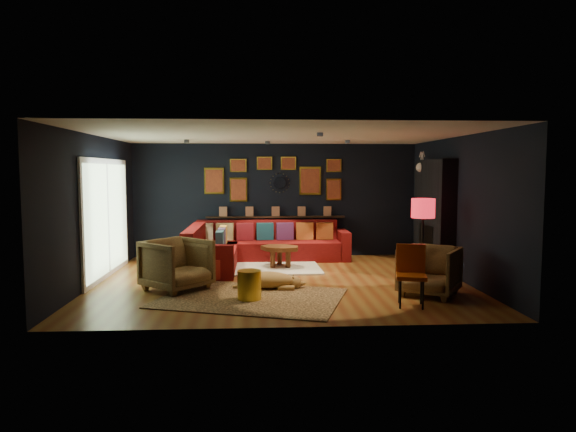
{
  "coord_description": "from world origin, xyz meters",
  "views": [
    {
      "loc": [
        -0.4,
        -9.08,
        1.97
      ],
      "look_at": [
        0.15,
        0.3,
        1.15
      ],
      "focal_mm": 32.0,
      "sensor_mm": 36.0,
      "label": 1
    }
  ],
  "objects": [
    {
      "name": "pouf",
      "position": [
        -1.3,
        0.2,
        0.21
      ],
      "size": [
        0.54,
        0.54,
        0.36
      ],
      "primitive_type": "cylinder",
      "color": "maroon",
      "rests_on": "shag_rug"
    },
    {
      "name": "floor",
      "position": [
        0.0,
        0.0,
        0.0
      ],
      "size": [
        6.5,
        6.5,
        0.0
      ],
      "primitive_type": "plane",
      "color": "brown",
      "rests_on": "ground"
    },
    {
      "name": "shag_rug",
      "position": [
        -0.36,
        1.3,
        0.02
      ],
      "size": [
        2.45,
        1.82,
        0.03
      ],
      "primitive_type": "cube",
      "rotation": [
        0.0,
        0.0,
        0.03
      ],
      "color": "silver",
      "rests_on": "ground"
    },
    {
      "name": "sunburst_mirror",
      "position": [
        0.1,
        2.72,
        1.7
      ],
      "size": [
        0.47,
        0.16,
        0.47
      ],
      "color": "silver",
      "rests_on": "room_walls"
    },
    {
      "name": "leopard_rug",
      "position": [
        -0.51,
        -1.23,
        0.01
      ],
      "size": [
        3.2,
        2.7,
        0.02
      ],
      "primitive_type": "cube",
      "rotation": [
        0.0,
        0.0,
        -0.31
      ],
      "color": "#AF804F",
      "rests_on": "ground"
    },
    {
      "name": "floor_lamp",
      "position": [
        2.5,
        -0.24,
        1.25
      ],
      "size": [
        0.41,
        0.41,
        1.49
      ],
      "color": "black",
      "rests_on": "ground"
    },
    {
      "name": "sectional",
      "position": [
        -0.61,
        1.81,
        0.32
      ],
      "size": [
        3.41,
        2.69,
        0.86
      ],
      "color": "maroon",
      "rests_on": "ground"
    },
    {
      "name": "armchair_right",
      "position": [
        2.31,
        -1.2,
        0.43
      ],
      "size": [
        1.14,
        1.12,
        0.86
      ],
      "primitive_type": "imported",
      "rotation": [
        0.0,
        0.0,
        -0.61
      ],
      "color": "#B28144",
      "rests_on": "ground"
    },
    {
      "name": "fireplace",
      "position": [
        3.09,
        0.9,
        1.02
      ],
      "size": [
        0.31,
        1.6,
        2.2
      ],
      "color": "black",
      "rests_on": "ground"
    },
    {
      "name": "orange_chair",
      "position": [
        1.84,
        -1.76,
        0.53
      ],
      "size": [
        0.51,
        0.51,
        0.89
      ],
      "rotation": [
        0.0,
        0.0,
        -0.23
      ],
      "color": "black",
      "rests_on": "ground"
    },
    {
      "name": "gold_stool",
      "position": [
        -0.54,
        -1.34,
        0.23
      ],
      "size": [
        0.37,
        0.37,
        0.46
      ],
      "primitive_type": "cylinder",
      "color": "yellow",
      "rests_on": "ground"
    },
    {
      "name": "ledge",
      "position": [
        0.0,
        2.68,
        0.92
      ],
      "size": [
        3.2,
        0.12,
        0.04
      ],
      "primitive_type": "cube",
      "color": "black",
      "rests_on": "room_walls"
    },
    {
      "name": "armchair_left",
      "position": [
        -1.75,
        -0.61,
        0.47
      ],
      "size": [
        1.24,
        1.25,
        0.94
      ],
      "primitive_type": "imported",
      "rotation": [
        0.0,
        0.0,
        0.84
      ],
      "color": "#B28144",
      "rests_on": "ground"
    },
    {
      "name": "coffee_table",
      "position": [
        0.04,
        1.28,
        0.36
      ],
      "size": [
        1.01,
        0.9,
        0.41
      ],
      "rotation": [
        0.0,
        0.0,
        -0.42
      ],
      "color": "brown",
      "rests_on": "shag_rug"
    },
    {
      "name": "room_walls",
      "position": [
        0.0,
        0.0,
        1.59
      ],
      "size": [
        6.5,
        6.5,
        6.5
      ],
      "color": "black",
      "rests_on": "ground"
    },
    {
      "name": "gallery_wall",
      "position": [
        -0.01,
        2.72,
        1.81
      ],
      "size": [
        3.15,
        0.04,
        1.02
      ],
      "color": "yellow",
      "rests_on": "room_walls"
    },
    {
      "name": "ceiling_spots",
      "position": [
        -0.0,
        0.8,
        2.56
      ],
      "size": [
        3.3,
        2.5,
        0.06
      ],
      "color": "black",
      "rests_on": "room_walls"
    },
    {
      "name": "sliding_door",
      "position": [
        -3.22,
        0.6,
        1.1
      ],
      "size": [
        0.06,
        2.8,
        2.2
      ],
      "color": "white",
      "rests_on": "ground"
    },
    {
      "name": "dog",
      "position": [
        -0.25,
        -0.62,
        0.21
      ],
      "size": [
        1.28,
        0.74,
        0.39
      ],
      "primitive_type": null,
      "rotation": [
        0.0,
        0.0,
        -0.11
      ],
      "color": "#B37843",
      "rests_on": "leopard_rug"
    },
    {
      "name": "deer_head",
      "position": [
        3.14,
        1.4,
        2.05
      ],
      "size": [
        0.5,
        0.28,
        0.45
      ],
      "color": "white",
      "rests_on": "fireplace"
    }
  ]
}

